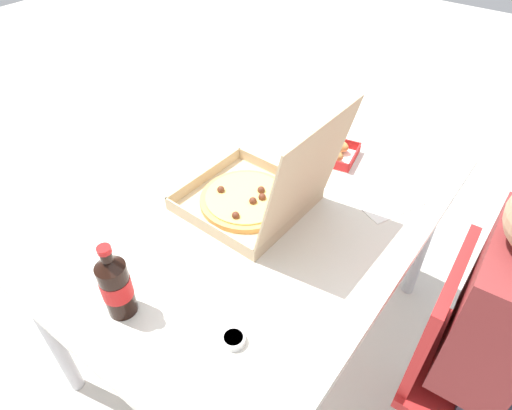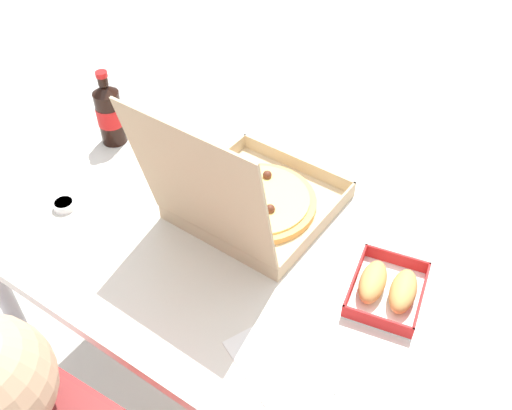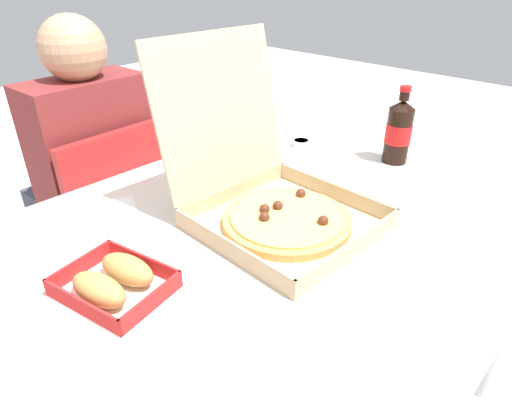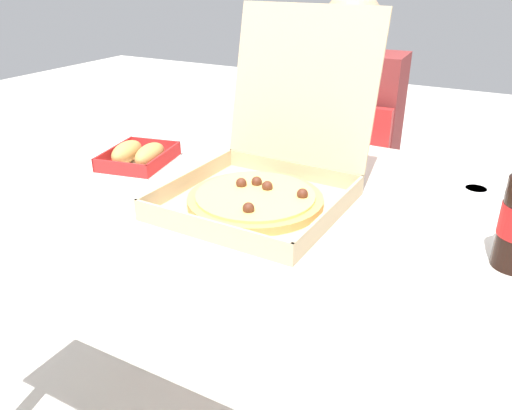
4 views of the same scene
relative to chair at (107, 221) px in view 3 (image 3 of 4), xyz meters
The scene contains 8 objects.
dining_table 0.76m from the chair, 87.27° to the right, with size 1.36×0.99×0.75m.
chair is the anchor object (origin of this frame).
diner_person 0.21m from the chair, 93.08° to the left, with size 0.37×0.42×1.15m.
pizza_box_open 0.79m from the chair, 84.49° to the right, with size 0.37×0.44×0.39m.
bread_side_box 0.80m from the chair, 115.32° to the right, with size 0.18×0.22×0.06m.
cola_bottle 1.01m from the chair, 52.82° to the right, with size 0.07×0.07×0.22m.
paper_menu 0.53m from the chair, 118.89° to the right, with size 0.21×0.15×0.00m, color white.
dipping_sauce_cup 0.73m from the chair, 44.94° to the right, with size 0.06×0.06×0.02m.
Camera 3 is at (-0.62, -0.55, 1.28)m, focal length 30.80 mm.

